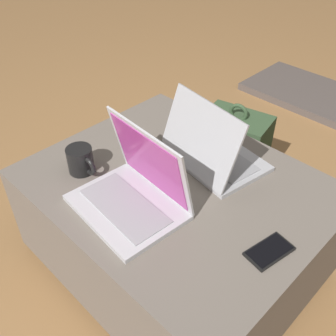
{
  "coord_description": "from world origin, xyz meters",
  "views": [
    {
      "loc": [
        0.66,
        -0.71,
        1.26
      ],
      "look_at": [
        -0.0,
        -0.04,
        0.5
      ],
      "focal_mm": 42.0,
      "sensor_mm": 36.0,
      "label": 1
    }
  ],
  "objects_px": {
    "laptop_far": "(211,151)",
    "cell_phone": "(269,251)",
    "laptop_near": "(134,191)",
    "backpack": "(234,153)",
    "coffee_mug": "(81,160)"
  },
  "relations": [
    {
      "from": "coffee_mug",
      "to": "backpack",
      "type": "bearing_deg",
      "value": 79.8
    },
    {
      "from": "cell_phone",
      "to": "coffee_mug",
      "type": "xyz_separation_m",
      "value": [
        -0.64,
        -0.15,
        0.04
      ]
    },
    {
      "from": "cell_phone",
      "to": "coffee_mug",
      "type": "distance_m",
      "value": 0.66
    },
    {
      "from": "backpack",
      "to": "coffee_mug",
      "type": "bearing_deg",
      "value": 67.56
    },
    {
      "from": "laptop_far",
      "to": "coffee_mug",
      "type": "xyz_separation_m",
      "value": [
        -0.28,
        -0.34,
        -0.01
      ]
    },
    {
      "from": "backpack",
      "to": "laptop_far",
      "type": "bearing_deg",
      "value": 99.61
    },
    {
      "from": "laptop_far",
      "to": "cell_phone",
      "type": "relative_size",
      "value": 2.52
    },
    {
      "from": "laptop_near",
      "to": "cell_phone",
      "type": "distance_m",
      "value": 0.42
    },
    {
      "from": "laptop_far",
      "to": "cell_phone",
      "type": "xyz_separation_m",
      "value": [
        0.36,
        -0.19,
        -0.05
      ]
    },
    {
      "from": "backpack",
      "to": "coffee_mug",
      "type": "height_order",
      "value": "coffee_mug"
    },
    {
      "from": "laptop_near",
      "to": "cell_phone",
      "type": "relative_size",
      "value": 2.45
    },
    {
      "from": "laptop_near",
      "to": "backpack",
      "type": "bearing_deg",
      "value": 103.98
    },
    {
      "from": "laptop_near",
      "to": "backpack",
      "type": "distance_m",
      "value": 0.76
    },
    {
      "from": "laptop_far",
      "to": "cell_phone",
      "type": "distance_m",
      "value": 0.41
    },
    {
      "from": "laptop_far",
      "to": "coffee_mug",
      "type": "relative_size",
      "value": 2.89
    }
  ]
}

